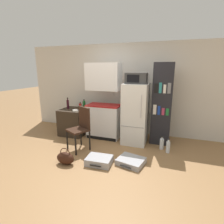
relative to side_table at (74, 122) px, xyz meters
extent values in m
plane|color=olive|center=(1.28, -1.27, -0.36)|extent=(24.00, 24.00, 0.00)
cube|color=beige|center=(1.48, 0.73, 0.88)|extent=(6.40, 0.10, 2.47)
cube|color=#2D2319|center=(0.00, 0.00, 0.00)|extent=(0.67, 0.66, 0.72)
cube|color=white|center=(0.88, 0.09, 0.07)|extent=(0.86, 0.49, 0.86)
cube|color=#B21E1E|center=(0.88, 0.09, 0.51)|extent=(0.87, 0.50, 0.03)
cube|color=white|center=(0.88, 0.09, 1.25)|extent=(0.86, 0.42, 0.68)
cube|color=black|center=(0.88, -0.16, -0.32)|extent=(0.82, 0.01, 0.08)
cube|color=silver|center=(1.74, 0.01, 0.37)|extent=(0.58, 0.65, 1.46)
cube|color=gray|center=(1.74, -0.32, 0.14)|extent=(0.55, 0.01, 0.01)
cylinder|color=silver|center=(1.93, -0.33, 0.64)|extent=(0.02, 0.02, 0.51)
cube|color=#333333|center=(1.74, 0.01, 1.23)|extent=(0.49, 0.37, 0.25)
cube|color=black|center=(1.69, -0.18, 1.23)|extent=(0.28, 0.01, 0.17)
cube|color=black|center=(2.34, 0.17, 0.61)|extent=(0.45, 0.33, 1.95)
cube|color=silver|center=(2.19, -0.01, 0.51)|extent=(0.07, 0.01, 0.23)
cube|color=#193899|center=(2.29, -0.01, 0.50)|extent=(0.06, 0.01, 0.21)
cube|color=#A33351|center=(2.38, -0.01, 0.48)|extent=(0.06, 0.01, 0.17)
cube|color=#1E7033|center=(2.48, -0.01, 0.48)|extent=(0.06, 0.01, 0.16)
cube|color=black|center=(2.19, -0.01, 1.01)|extent=(0.08, 0.01, 0.21)
cube|color=teal|center=(2.29, -0.01, 1.02)|extent=(0.06, 0.01, 0.24)
cube|color=silver|center=(2.38, -0.01, 1.00)|extent=(0.06, 0.01, 0.20)
cube|color=slate|center=(2.48, -0.01, 1.02)|extent=(0.07, 0.01, 0.24)
cylinder|color=black|center=(-0.17, 0.01, 0.48)|extent=(0.07, 0.07, 0.24)
cylinder|color=black|center=(-0.17, 0.01, 0.62)|extent=(0.03, 0.03, 0.04)
cylinder|color=black|center=(-0.17, 0.01, 0.66)|extent=(0.04, 0.04, 0.02)
cylinder|color=#AD1914|center=(0.17, 0.10, 0.43)|extent=(0.07, 0.07, 0.15)
cylinder|color=#AD1914|center=(0.17, 0.10, 0.52)|extent=(0.03, 0.03, 0.03)
cylinder|color=black|center=(0.17, 0.10, 0.54)|extent=(0.03, 0.03, 0.01)
cylinder|color=#1E6028|center=(0.22, 0.23, 0.45)|extent=(0.08, 0.08, 0.19)
cylinder|color=#1E6028|center=(0.22, 0.23, 0.57)|extent=(0.04, 0.04, 0.03)
cylinder|color=black|center=(0.22, 0.23, 0.59)|extent=(0.04, 0.04, 0.02)
cylinder|color=silver|center=(0.19, -0.20, 0.38)|extent=(0.15, 0.15, 0.04)
cylinder|color=black|center=(0.38, -0.93, -0.13)|extent=(0.04, 0.04, 0.45)
cylinder|color=black|center=(0.70, -1.10, -0.13)|extent=(0.04, 0.04, 0.45)
cylinder|color=black|center=(0.55, -0.61, -0.13)|extent=(0.04, 0.04, 0.45)
cylinder|color=black|center=(0.87, -0.78, -0.13)|extent=(0.04, 0.04, 0.45)
cube|color=#331E14|center=(0.63, -0.85, 0.11)|extent=(0.54, 0.54, 0.04)
cube|color=#331E14|center=(0.71, -0.69, 0.37)|extent=(0.36, 0.23, 0.48)
cube|color=#99999E|center=(1.89, -1.06, -0.31)|extent=(0.57, 0.51, 0.11)
cylinder|color=black|center=(1.84, -1.29, -0.31)|extent=(0.22, 0.07, 0.02)
cube|color=#99999E|center=(1.31, -1.27, -0.29)|extent=(0.50, 0.38, 0.14)
cylinder|color=black|center=(1.32, -1.47, -0.29)|extent=(0.22, 0.03, 0.02)
ellipsoid|color=#33190F|center=(0.69, -1.48, -0.24)|extent=(0.36, 0.20, 0.24)
torus|color=#33190F|center=(0.69, -1.48, -0.13)|extent=(0.21, 0.02, 0.21)
cylinder|color=silver|center=(2.56, -0.34, -0.23)|extent=(0.08, 0.08, 0.26)
cylinder|color=silver|center=(2.56, -0.34, -0.07)|extent=(0.04, 0.04, 0.05)
cylinder|color=black|center=(2.56, -0.34, -0.04)|extent=(0.04, 0.04, 0.03)
cylinder|color=silver|center=(2.41, -0.20, -0.24)|extent=(0.09, 0.09, 0.24)
cylinder|color=silver|center=(2.41, -0.20, -0.09)|extent=(0.04, 0.04, 0.04)
cylinder|color=black|center=(2.41, -0.20, -0.06)|extent=(0.05, 0.05, 0.03)
camera|label=1|loc=(2.54, -4.08, 1.44)|focal=28.00mm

